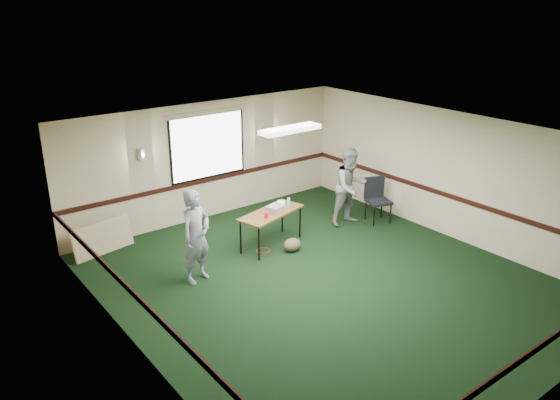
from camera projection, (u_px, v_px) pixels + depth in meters
ground at (323, 282)px, 9.93m from camera, size 8.00×8.00×0.00m
room_shell at (255, 171)px, 10.95m from camera, size 8.00×8.02×8.00m
folding_table at (271, 214)px, 11.14m from camera, size 1.59×0.95×0.74m
projector at (276, 208)px, 11.16m from camera, size 0.39×0.35×0.11m
game_console at (281, 203)px, 11.53m from camera, size 0.26×0.26×0.05m
red_cup at (266, 215)px, 10.79m from camera, size 0.08×0.08×0.12m
water_bottle at (289, 202)px, 11.37m from camera, size 0.06×0.06×0.19m
duffel_bag at (292, 245)px, 11.07m from camera, size 0.43×0.35×0.27m
cable_coil at (263, 250)px, 11.12m from camera, size 0.33×0.33×0.01m
folded_table at (103, 238)px, 10.93m from camera, size 1.30×0.44×0.66m
conference_chair at (377, 196)px, 12.44m from camera, size 0.63×0.64×1.01m
person_left at (196, 236)px, 9.69m from camera, size 0.73×0.58×1.74m
person_right at (350, 187)px, 12.15m from camera, size 0.91×0.73×1.77m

